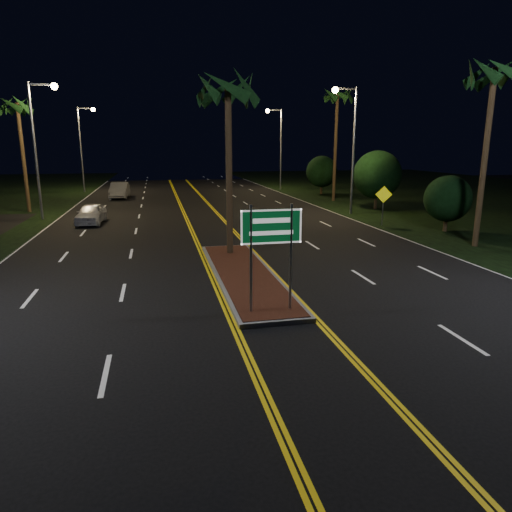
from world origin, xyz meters
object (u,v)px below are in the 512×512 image
object	(u,v)px
shrub_mid	(377,175)
warning_sign	(383,200)
shrub_near	(448,199)
streetlight_right_far	(278,139)
streetlight_left_far	(84,139)
palm_right_far	(337,97)
palm_median	(228,90)
palm_right_near	(495,74)
car_far	(119,189)
car_near	(91,212)
palm_left_far	(17,106)
median_island	(244,275)
shrub_far	(322,172)
highway_sign	(271,237)
streetlight_left_mid	(40,135)
streetlight_right_mid	(349,136)

from	to	relation	value
shrub_mid	warning_sign	distance (m)	8.08
shrub_near	streetlight_right_far	bearing A→B (deg)	95.89
streetlight_left_far	palm_right_far	world-z (taller)	palm_right_far
palm_median	palm_right_near	bearing A→B (deg)	-2.29
shrub_near	palm_right_far	bearing A→B (deg)	92.51
shrub_near	car_far	size ratio (longest dim) A/B	0.63
streetlight_left_far	car_near	bearing A→B (deg)	-82.00
palm_left_far	palm_right_far	distance (m)	25.72
median_island	warning_sign	world-z (taller)	warning_sign
palm_right_far	warning_sign	world-z (taller)	palm_right_far
palm_median	palm_right_far	distance (m)	23.40
palm_right_near	shrub_far	bearing A→B (deg)	87.14
palm_right_far	shrub_near	distance (m)	17.56
streetlight_right_far	shrub_near	size ratio (longest dim) A/B	2.73
palm_right_near	warning_sign	size ratio (longest dim) A/B	3.71
highway_sign	car_near	world-z (taller)	highway_sign
streetlight_left_mid	streetlight_right_mid	size ratio (longest dim) A/B	1.00
shrub_far	car_near	xyz separation A→B (m)	(-21.24, -14.57, -1.58)
palm_right_far	streetlight_left_far	bearing A→B (deg)	149.12
highway_sign	streetlight_left_far	distance (m)	42.67
shrub_mid	car_near	distance (m)	21.68
shrub_near	warning_sign	bearing A→B (deg)	135.37
median_island	streetlight_right_mid	xyz separation A→B (m)	(10.61, 15.00, 5.57)
median_island	palm_median	size ratio (longest dim) A/B	1.23
palm_left_far	shrub_near	bearing A→B (deg)	-28.03
median_island	streetlight_left_mid	distance (m)	20.80
streetlight_right_mid	warning_sign	size ratio (longest dim) A/B	3.59
shrub_near	streetlight_right_mid	bearing A→B (deg)	109.84
shrub_far	streetlight_right_far	bearing A→B (deg)	117.98
palm_right_near	palm_right_far	distance (m)	20.02
streetlight_right_far	car_near	bearing A→B (deg)	-131.27
palm_left_far	car_near	xyz separation A→B (m)	(5.36, -6.57, -6.98)
streetlight_left_mid	palm_left_far	size ratio (longest dim) A/B	1.02
median_island	streetlight_left_far	bearing A→B (deg)	106.00
shrub_near	highway_sign	bearing A→B (deg)	-140.31
car_near	car_far	world-z (taller)	car_far
highway_sign	streetlight_right_far	size ratio (longest dim) A/B	0.36
streetlight_right_mid	car_far	distance (m)	23.14
warning_sign	streetlight_left_far	bearing A→B (deg)	142.38
highway_sign	streetlight_right_mid	size ratio (longest dim) A/B	0.36
streetlight_left_mid	car_far	world-z (taller)	streetlight_left_mid
streetlight_right_far	palm_median	size ratio (longest dim) A/B	1.08
highway_sign	shrub_far	xyz separation A→B (m)	(13.80, 33.20, -0.07)
median_island	palm_median	distance (m)	8.00
streetlight_right_far	shrub_mid	world-z (taller)	streetlight_right_far
highway_sign	palm_right_near	bearing A→B (deg)	29.95
median_island	palm_right_near	bearing A→B (deg)	13.50
median_island	palm_left_far	xyz separation A→B (m)	(-12.80, 21.00, 7.66)
car_near	palm_right_far	bearing A→B (deg)	27.82
streetlight_left_far	palm_right_far	size ratio (longest dim) A/B	0.87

